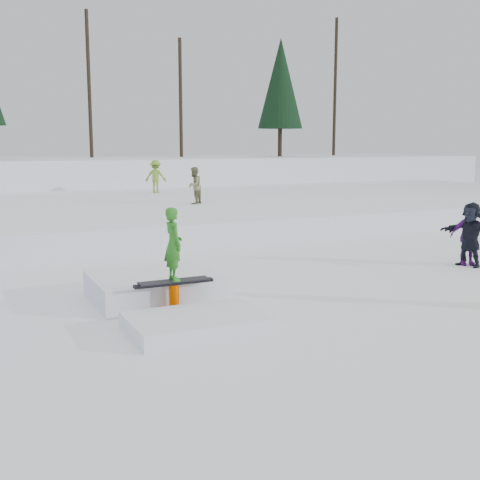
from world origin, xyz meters
name	(u,v)px	position (x,y,z in m)	size (l,w,h in m)	color
ground	(260,309)	(0.00, 0.00, 0.00)	(120.00, 120.00, 0.00)	white
snow_berm	(47,177)	(0.00, 30.00, 1.20)	(60.00, 14.00, 2.40)	white
snow_midrise	(93,211)	(0.00, 16.00, 0.40)	(50.00, 18.00, 0.80)	white
treeline	(146,79)	(6.18, 28.28, 7.45)	(40.24, 4.22, 10.50)	black
walker_olive	(194,185)	(3.68, 13.23, 1.58)	(0.76, 0.59, 1.55)	olive
walker_ygreen	(156,176)	(4.01, 19.60, 1.64)	(1.09, 0.63, 1.69)	olive
spectator_purple	(467,236)	(7.23, 1.59, 0.80)	(0.94, 0.39, 1.60)	#5D1A81
spectator_dark	(470,234)	(7.17, 1.45, 0.88)	(1.63, 0.52, 1.76)	black
jib_rail_feature	(165,293)	(-1.68, 0.98, 0.30)	(2.60, 4.40, 2.11)	white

